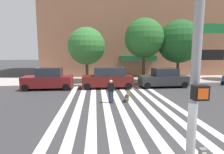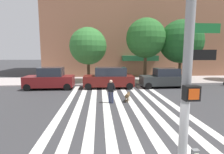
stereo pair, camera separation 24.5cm
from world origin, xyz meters
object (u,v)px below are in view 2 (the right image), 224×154
(traffic_light_pole, at_px, (190,51))
(pedestrian_bystander, at_px, (174,74))
(parked_car_behind_first, at_px, (109,78))
(parked_car_near_curb, at_px, (50,79))
(street_tree_nearest, at_px, (88,46))
(street_tree_further, at_px, (181,42))
(pedestrian_dog_walker, at_px, (111,90))
(parked_car_third_in_line, at_px, (165,78))
(street_tree_middle, at_px, (146,38))
(dog_on_leash, at_px, (128,95))

(traffic_light_pole, relative_size, pedestrian_bystander, 3.54)
(parked_car_behind_first, bearing_deg, parked_car_near_curb, 179.98)
(street_tree_nearest, xyz_separation_m, street_tree_further, (10.41, -1.04, 0.50))
(pedestrian_dog_walker, bearing_deg, parked_car_third_in_line, 42.39)
(parked_car_near_curb, bearing_deg, street_tree_nearest, 42.92)
(traffic_light_pole, bearing_deg, parked_car_near_curb, 114.63)
(traffic_light_pole, xyz_separation_m, street_tree_further, (7.48, 16.31, 1.20))
(traffic_light_pole, relative_size, street_tree_further, 0.83)
(street_tree_further, bearing_deg, parked_car_behind_first, -164.73)
(street_tree_middle, distance_m, pedestrian_bystander, 5.16)
(parked_car_near_curb, relative_size, pedestrian_bystander, 2.79)
(traffic_light_pole, distance_m, street_tree_further, 17.98)
(parked_car_near_curb, distance_m, pedestrian_bystander, 13.33)
(street_tree_further, bearing_deg, street_tree_nearest, 174.31)
(traffic_light_pole, distance_m, parked_car_third_in_line, 15.14)
(parked_car_behind_first, relative_size, street_tree_further, 0.71)
(parked_car_third_in_line, bearing_deg, parked_car_near_curb, -180.00)
(pedestrian_dog_walker, bearing_deg, street_tree_middle, 60.27)
(street_tree_middle, distance_m, dog_on_leash, 9.26)
(street_tree_middle, xyz_separation_m, pedestrian_bystander, (3.25, -0.34, -4.00))
(street_tree_nearest, bearing_deg, parked_car_near_curb, -137.08)
(dog_on_leash, height_order, pedestrian_bystander, pedestrian_bystander)
(traffic_light_pole, bearing_deg, dog_on_leash, 88.02)
(dog_on_leash, bearing_deg, pedestrian_bystander, 47.63)
(street_tree_further, height_order, pedestrian_dog_walker, street_tree_further)
(parked_car_behind_first, distance_m, parked_car_third_in_line, 5.64)
(pedestrian_dog_walker, relative_size, dog_on_leash, 1.62)
(parked_car_near_curb, height_order, parked_car_third_in_line, parked_car_near_curb)
(pedestrian_dog_walker, distance_m, pedestrian_bystander, 10.59)
(street_tree_further, bearing_deg, parked_car_third_in_line, -138.77)
(pedestrian_bystander, bearing_deg, pedestrian_dog_walker, -136.15)
(street_tree_middle, xyz_separation_m, pedestrian_dog_walker, (-4.38, -7.67, -4.15))
(parked_car_third_in_line, relative_size, pedestrian_bystander, 2.93)
(parked_car_near_curb, height_order, dog_on_leash, parked_car_near_curb)
(street_tree_nearest, height_order, dog_on_leash, street_tree_nearest)
(street_tree_middle, bearing_deg, dog_on_leash, -113.22)
(street_tree_further, height_order, pedestrian_bystander, street_tree_further)
(parked_car_near_curb, relative_size, street_tree_middle, 0.64)
(parked_car_third_in_line, relative_size, dog_on_leash, 4.73)
(parked_car_near_curb, relative_size, street_tree_further, 0.65)
(street_tree_middle, bearing_deg, pedestrian_bystander, -5.93)
(traffic_light_pole, bearing_deg, street_tree_further, 65.37)
(pedestrian_dog_walker, bearing_deg, pedestrian_bystander, 43.85)
(dog_on_leash, bearing_deg, street_tree_nearest, 111.38)
(street_tree_nearest, xyz_separation_m, pedestrian_dog_walker, (2.03, -8.60, -3.30))
(dog_on_leash, bearing_deg, street_tree_middle, 66.78)
(parked_car_third_in_line, height_order, street_tree_middle, street_tree_middle)
(street_tree_middle, height_order, street_tree_further, street_tree_middle)
(parked_car_near_curb, xyz_separation_m, dog_on_leash, (6.77, -5.02, -0.53))
(parked_car_third_in_line, height_order, dog_on_leash, parked_car_third_in_line)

